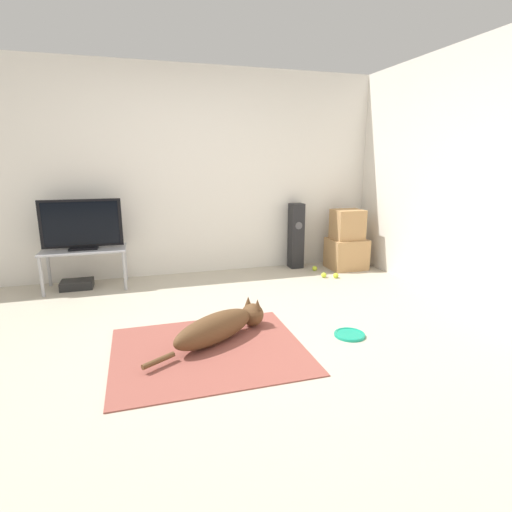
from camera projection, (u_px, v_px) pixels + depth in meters
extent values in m
plane|color=#BCB29E|center=(213.00, 339.00, 3.29)|extent=(12.00, 12.00, 0.00)
cube|color=silver|center=(179.00, 174.00, 4.95)|extent=(8.00, 0.06, 2.55)
cube|color=silver|center=(485.00, 178.00, 3.71)|extent=(0.06, 8.00, 2.55)
cube|color=#934C42|center=(209.00, 350.00, 3.09)|extent=(1.46, 1.22, 0.01)
ellipsoid|color=brown|center=(214.00, 329.00, 3.17)|extent=(0.79, 0.60, 0.24)
sphere|color=brown|center=(252.00, 315.00, 3.51)|extent=(0.20, 0.20, 0.20)
cone|color=brown|center=(248.00, 301.00, 3.52)|extent=(0.06, 0.06, 0.09)
cone|color=brown|center=(257.00, 304.00, 3.45)|extent=(0.06, 0.06, 0.09)
cylinder|color=brown|center=(159.00, 361.00, 2.81)|extent=(0.24, 0.17, 0.04)
cylinder|color=#199E7A|center=(350.00, 335.00, 3.35)|extent=(0.26, 0.26, 0.02)
torus|color=#199E7A|center=(350.00, 334.00, 3.35)|extent=(0.26, 0.26, 0.02)
cube|color=tan|center=(346.00, 254.00, 5.41)|extent=(0.48, 0.42, 0.41)
cube|color=tan|center=(347.00, 224.00, 5.32)|extent=(0.38, 0.33, 0.39)
cube|color=black|center=(296.00, 236.00, 5.40)|extent=(0.18, 0.18, 0.88)
cylinder|color=#4C4C51|center=(299.00, 226.00, 5.28)|extent=(0.10, 0.00, 0.10)
cube|color=#A8A8AD|center=(84.00, 250.00, 4.51)|extent=(0.91, 0.46, 0.02)
cylinder|color=#A8A8AD|center=(41.00, 277.00, 4.26)|extent=(0.04, 0.04, 0.44)
cylinder|color=#A8A8AD|center=(125.00, 271.00, 4.49)|extent=(0.04, 0.04, 0.44)
cylinder|color=#A8A8AD|center=(49.00, 268.00, 4.64)|extent=(0.04, 0.04, 0.44)
cylinder|color=#A8A8AD|center=(125.00, 262.00, 4.87)|extent=(0.04, 0.04, 0.44)
cube|color=black|center=(84.00, 248.00, 4.51)|extent=(0.30, 0.20, 0.03)
cube|color=black|center=(81.00, 223.00, 4.45)|extent=(0.86, 0.04, 0.54)
cube|color=black|center=(81.00, 224.00, 4.43)|extent=(0.79, 0.01, 0.48)
sphere|color=#C6E033|center=(324.00, 275.00, 5.01)|extent=(0.07, 0.07, 0.07)
sphere|color=#C6E033|center=(315.00, 268.00, 5.32)|extent=(0.07, 0.07, 0.07)
sphere|color=#C6E033|center=(336.00, 276.00, 4.99)|extent=(0.07, 0.07, 0.07)
cube|color=black|center=(77.00, 284.00, 4.58)|extent=(0.35, 0.25, 0.09)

